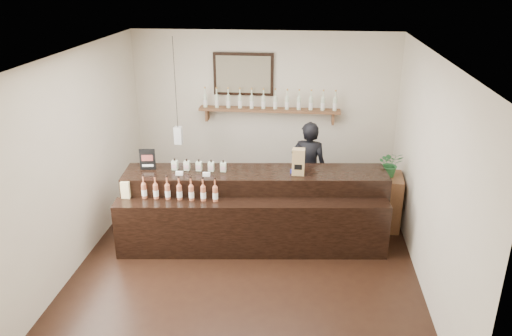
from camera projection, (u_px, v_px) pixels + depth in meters
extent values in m
plane|color=black|center=(248.00, 261.00, 6.86)|extent=(5.00, 5.00, 0.00)
plane|color=beige|center=(264.00, 113.00, 8.64)|extent=(4.50, 0.00, 4.50)
plane|color=beige|center=(210.00, 280.00, 4.03)|extent=(4.50, 0.00, 4.50)
plane|color=beige|center=(77.00, 160.00, 6.55)|extent=(0.00, 5.00, 5.00)
plane|color=beige|center=(429.00, 173.00, 6.12)|extent=(0.00, 5.00, 5.00)
plane|color=white|center=(246.00, 55.00, 5.81)|extent=(5.00, 5.00, 0.00)
cube|color=brown|center=(269.00, 110.00, 8.47)|extent=(2.40, 0.25, 0.04)
cube|color=brown|center=(207.00, 114.00, 8.65)|extent=(0.04, 0.20, 0.20)
cube|color=brown|center=(333.00, 118.00, 8.44)|extent=(0.04, 0.20, 0.20)
cube|color=black|center=(243.00, 74.00, 8.39)|extent=(1.02, 0.04, 0.72)
cube|color=#4D4431|center=(243.00, 74.00, 8.37)|extent=(0.92, 0.01, 0.62)
cube|color=white|center=(178.00, 135.00, 7.99)|extent=(0.12, 0.12, 0.28)
cylinder|color=black|center=(175.00, 83.00, 7.67)|extent=(0.01, 0.01, 1.41)
cylinder|color=beige|center=(205.00, 101.00, 8.53)|extent=(0.07, 0.07, 0.20)
cone|color=beige|center=(205.00, 94.00, 8.48)|extent=(0.07, 0.07, 0.05)
cylinder|color=beige|center=(205.00, 90.00, 8.46)|extent=(0.02, 0.02, 0.07)
cylinder|color=#C08538|center=(205.00, 88.00, 8.44)|extent=(0.03, 0.03, 0.02)
cylinder|color=white|center=(205.00, 102.00, 8.54)|extent=(0.07, 0.07, 0.09)
cylinder|color=beige|center=(217.00, 101.00, 8.51)|extent=(0.07, 0.07, 0.20)
cone|color=beige|center=(217.00, 94.00, 8.46)|extent=(0.07, 0.07, 0.05)
cylinder|color=beige|center=(216.00, 91.00, 8.44)|extent=(0.02, 0.02, 0.07)
cylinder|color=#C08538|center=(216.00, 88.00, 8.42)|extent=(0.03, 0.03, 0.02)
cylinder|color=white|center=(217.00, 103.00, 8.52)|extent=(0.07, 0.07, 0.09)
cylinder|color=beige|center=(228.00, 102.00, 8.49)|extent=(0.07, 0.07, 0.20)
cone|color=beige|center=(228.00, 94.00, 8.45)|extent=(0.07, 0.07, 0.05)
cylinder|color=beige|center=(228.00, 91.00, 8.42)|extent=(0.02, 0.02, 0.07)
cylinder|color=#C08538|center=(228.00, 88.00, 8.41)|extent=(0.03, 0.03, 0.02)
cylinder|color=white|center=(228.00, 103.00, 8.50)|extent=(0.07, 0.07, 0.09)
cylinder|color=beige|center=(240.00, 102.00, 8.47)|extent=(0.07, 0.07, 0.20)
cone|color=beige|center=(240.00, 95.00, 8.43)|extent=(0.07, 0.07, 0.05)
cylinder|color=beige|center=(240.00, 91.00, 8.40)|extent=(0.02, 0.02, 0.07)
cylinder|color=#C08538|center=(240.00, 88.00, 8.39)|extent=(0.03, 0.03, 0.02)
cylinder|color=white|center=(240.00, 103.00, 8.48)|extent=(0.07, 0.07, 0.09)
cylinder|color=beige|center=(252.00, 102.00, 8.46)|extent=(0.07, 0.07, 0.20)
cone|color=beige|center=(252.00, 95.00, 8.41)|extent=(0.07, 0.07, 0.05)
cylinder|color=beige|center=(252.00, 92.00, 8.39)|extent=(0.02, 0.02, 0.07)
cylinder|color=#C08538|center=(252.00, 89.00, 8.37)|extent=(0.03, 0.03, 0.02)
cylinder|color=white|center=(252.00, 104.00, 8.46)|extent=(0.07, 0.07, 0.09)
cylinder|color=beige|center=(263.00, 103.00, 8.44)|extent=(0.07, 0.07, 0.20)
cone|color=beige|center=(263.00, 95.00, 8.39)|extent=(0.07, 0.07, 0.05)
cylinder|color=beige|center=(263.00, 92.00, 8.37)|extent=(0.02, 0.02, 0.07)
cylinder|color=#C08538|center=(263.00, 89.00, 8.35)|extent=(0.03, 0.03, 0.02)
cylinder|color=white|center=(263.00, 104.00, 8.44)|extent=(0.07, 0.07, 0.09)
cylinder|color=beige|center=(275.00, 103.00, 8.42)|extent=(0.07, 0.07, 0.20)
cone|color=beige|center=(275.00, 96.00, 8.37)|extent=(0.07, 0.07, 0.05)
cylinder|color=beige|center=(275.00, 92.00, 8.35)|extent=(0.02, 0.02, 0.07)
cylinder|color=#C08538|center=(275.00, 89.00, 8.33)|extent=(0.03, 0.03, 0.02)
cylinder|color=white|center=(275.00, 104.00, 8.42)|extent=(0.07, 0.07, 0.09)
cylinder|color=beige|center=(287.00, 103.00, 8.40)|extent=(0.07, 0.07, 0.20)
cone|color=beige|center=(287.00, 96.00, 8.35)|extent=(0.07, 0.07, 0.05)
cylinder|color=beige|center=(287.00, 92.00, 8.33)|extent=(0.02, 0.02, 0.07)
cylinder|color=#C08538|center=(287.00, 90.00, 8.31)|extent=(0.03, 0.03, 0.02)
cylinder|color=white|center=(287.00, 104.00, 8.41)|extent=(0.07, 0.07, 0.09)
cylinder|color=beige|center=(299.00, 104.00, 8.38)|extent=(0.07, 0.07, 0.20)
cone|color=beige|center=(299.00, 96.00, 8.33)|extent=(0.07, 0.07, 0.05)
cylinder|color=beige|center=(299.00, 93.00, 8.31)|extent=(0.02, 0.02, 0.07)
cylinder|color=#C08538|center=(299.00, 90.00, 8.29)|extent=(0.03, 0.03, 0.02)
cylinder|color=white|center=(299.00, 105.00, 8.39)|extent=(0.07, 0.07, 0.09)
cylinder|color=beige|center=(311.00, 104.00, 8.36)|extent=(0.07, 0.07, 0.20)
cone|color=beige|center=(311.00, 96.00, 8.31)|extent=(0.07, 0.07, 0.05)
cylinder|color=beige|center=(311.00, 93.00, 8.29)|extent=(0.02, 0.02, 0.07)
cylinder|color=#C08538|center=(311.00, 90.00, 8.27)|extent=(0.03, 0.03, 0.02)
cylinder|color=white|center=(311.00, 105.00, 8.37)|extent=(0.07, 0.07, 0.09)
cylinder|color=beige|center=(323.00, 104.00, 8.34)|extent=(0.07, 0.07, 0.20)
cone|color=beige|center=(323.00, 97.00, 8.29)|extent=(0.07, 0.07, 0.05)
cylinder|color=beige|center=(323.00, 93.00, 8.27)|extent=(0.02, 0.02, 0.07)
cylinder|color=#C08538|center=(324.00, 90.00, 8.25)|extent=(0.03, 0.03, 0.02)
cylinder|color=white|center=(323.00, 105.00, 8.35)|extent=(0.07, 0.07, 0.09)
cylinder|color=beige|center=(335.00, 105.00, 8.32)|extent=(0.07, 0.07, 0.20)
cone|color=beige|center=(335.00, 97.00, 8.28)|extent=(0.07, 0.07, 0.05)
cylinder|color=beige|center=(336.00, 94.00, 8.25)|extent=(0.02, 0.02, 0.07)
cylinder|color=#C08538|center=(336.00, 91.00, 8.24)|extent=(0.03, 0.03, 0.02)
cylinder|color=white|center=(335.00, 106.00, 8.33)|extent=(0.07, 0.07, 0.09)
cube|color=black|center=(255.00, 204.00, 7.30)|extent=(3.79, 1.03, 1.05)
cube|color=black|center=(252.00, 228.00, 6.89)|extent=(3.76, 0.70, 0.79)
cube|color=white|center=(179.00, 173.00, 6.97)|extent=(0.10, 0.04, 0.05)
cube|color=white|center=(206.00, 174.00, 6.94)|extent=(0.10, 0.04, 0.05)
cube|color=#D8C484|center=(127.00, 193.00, 6.89)|extent=(0.12, 0.12, 0.12)
cube|color=#D8C484|center=(126.00, 185.00, 6.84)|extent=(0.12, 0.12, 0.12)
cube|color=beige|center=(175.00, 165.00, 7.14)|extent=(0.08, 0.08, 0.13)
cube|color=#CFA1A6|center=(174.00, 166.00, 7.09)|extent=(0.07, 0.00, 0.06)
cylinder|color=black|center=(174.00, 160.00, 7.11)|extent=(0.02, 0.02, 0.03)
cube|color=beige|center=(187.00, 166.00, 7.12)|extent=(0.08, 0.08, 0.13)
cube|color=#CFA1A6|center=(186.00, 167.00, 7.08)|extent=(0.07, 0.00, 0.06)
cylinder|color=black|center=(187.00, 160.00, 7.09)|extent=(0.02, 0.02, 0.03)
cube|color=beige|center=(199.00, 166.00, 7.11)|extent=(0.08, 0.08, 0.13)
cube|color=#CFA1A6|center=(198.00, 167.00, 7.06)|extent=(0.07, 0.00, 0.06)
cylinder|color=black|center=(199.00, 160.00, 7.07)|extent=(0.02, 0.02, 0.03)
cube|color=beige|center=(211.00, 167.00, 7.09)|extent=(0.08, 0.08, 0.13)
cube|color=#CFA1A6|center=(210.00, 168.00, 7.04)|extent=(0.07, 0.00, 0.06)
cylinder|color=black|center=(211.00, 161.00, 7.06)|extent=(0.02, 0.02, 0.03)
cube|color=beige|center=(223.00, 167.00, 7.07)|extent=(0.08, 0.08, 0.13)
cube|color=#CFA1A6|center=(223.00, 168.00, 7.03)|extent=(0.07, 0.00, 0.06)
cylinder|color=black|center=(223.00, 161.00, 7.04)|extent=(0.02, 0.02, 0.03)
cylinder|color=#A85839|center=(144.00, 191.00, 6.85)|extent=(0.07, 0.07, 0.20)
cone|color=#A85839|center=(143.00, 183.00, 6.80)|extent=(0.07, 0.07, 0.05)
cylinder|color=#A85839|center=(143.00, 179.00, 6.78)|extent=(0.02, 0.02, 0.07)
cylinder|color=black|center=(143.00, 175.00, 6.76)|extent=(0.03, 0.03, 0.02)
cylinder|color=white|center=(144.00, 192.00, 6.85)|extent=(0.07, 0.07, 0.09)
cylinder|color=#A85839|center=(156.00, 192.00, 6.83)|extent=(0.07, 0.07, 0.20)
cone|color=#A85839|center=(155.00, 183.00, 6.78)|extent=(0.07, 0.07, 0.05)
cylinder|color=#A85839|center=(155.00, 179.00, 6.76)|extent=(0.02, 0.02, 0.07)
cylinder|color=black|center=(155.00, 176.00, 6.74)|extent=(0.03, 0.03, 0.02)
cylinder|color=white|center=(156.00, 193.00, 6.84)|extent=(0.07, 0.07, 0.09)
cylinder|color=#A85839|center=(168.00, 192.00, 6.82)|extent=(0.07, 0.07, 0.20)
cone|color=#A85839|center=(167.00, 184.00, 6.77)|extent=(0.07, 0.07, 0.05)
cylinder|color=#A85839|center=(167.00, 180.00, 6.75)|extent=(0.02, 0.02, 0.07)
cylinder|color=black|center=(167.00, 176.00, 6.73)|extent=(0.03, 0.03, 0.02)
cylinder|color=white|center=(168.00, 193.00, 6.82)|extent=(0.07, 0.07, 0.09)
cylinder|color=#A85839|center=(179.00, 193.00, 6.80)|extent=(0.07, 0.07, 0.20)
cone|color=#A85839|center=(179.00, 184.00, 6.75)|extent=(0.07, 0.07, 0.05)
cylinder|color=#A85839|center=(179.00, 180.00, 6.73)|extent=(0.02, 0.02, 0.07)
cylinder|color=black|center=(178.00, 177.00, 6.71)|extent=(0.03, 0.03, 0.02)
cylinder|color=white|center=(180.00, 194.00, 6.81)|extent=(0.07, 0.07, 0.09)
cylinder|color=#A85839|center=(191.00, 193.00, 6.78)|extent=(0.07, 0.07, 0.20)
cone|color=#A85839|center=(191.00, 185.00, 6.74)|extent=(0.07, 0.07, 0.05)
cylinder|color=#A85839|center=(191.00, 181.00, 6.71)|extent=(0.02, 0.02, 0.07)
cylinder|color=black|center=(191.00, 177.00, 6.70)|extent=(0.03, 0.03, 0.02)
cylinder|color=white|center=(191.00, 194.00, 6.79)|extent=(0.07, 0.07, 0.09)
cylinder|color=#A85839|center=(203.00, 194.00, 6.77)|extent=(0.07, 0.07, 0.20)
cone|color=#A85839|center=(203.00, 185.00, 6.72)|extent=(0.07, 0.07, 0.05)
cylinder|color=#A85839|center=(203.00, 181.00, 6.70)|extent=(0.02, 0.02, 0.07)
cylinder|color=black|center=(203.00, 178.00, 6.68)|extent=(0.03, 0.03, 0.02)
cylinder|color=white|center=(203.00, 195.00, 6.78)|extent=(0.07, 0.07, 0.09)
cylinder|color=#A85839|center=(215.00, 194.00, 6.75)|extent=(0.07, 0.07, 0.20)
cone|color=#A85839|center=(215.00, 186.00, 6.71)|extent=(0.07, 0.07, 0.05)
cylinder|color=#A85839|center=(215.00, 182.00, 6.68)|extent=(0.02, 0.02, 0.07)
cylinder|color=black|center=(215.00, 178.00, 6.67)|extent=(0.03, 0.03, 0.02)
cylinder|color=white|center=(215.00, 196.00, 6.76)|extent=(0.07, 0.07, 0.09)
cube|color=black|center=(148.00, 159.00, 7.12)|extent=(0.22, 0.05, 0.31)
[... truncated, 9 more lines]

